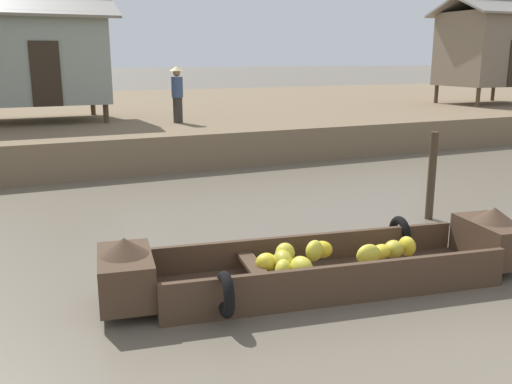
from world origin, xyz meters
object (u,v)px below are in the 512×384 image
vendor_person (177,91)px  mooring_post (432,176)px  banana_boat (325,264)px  stilt_house_mid_right (41,57)px  stilt_house_right (491,48)px

vendor_person → mooring_post: (2.11, -8.66, -1.07)m
banana_boat → mooring_post: size_ratio=3.58×
vendor_person → mooring_post: vendor_person is taller
banana_boat → stilt_house_mid_right: 13.16m
vendor_person → mooring_post: 8.97m
banana_boat → vendor_person: bearing=83.5°
banana_boat → stilt_house_right: 19.47m
banana_boat → stilt_house_right: (15.04, 12.02, 2.94)m
stilt_house_mid_right → mooring_post: bearing=-62.3°
banana_boat → stilt_house_mid_right: size_ratio=1.31×
stilt_house_right → vendor_person: size_ratio=2.63×
stilt_house_mid_right → vendor_person: 4.30m
banana_boat → vendor_person: vendor_person is taller
vendor_person → stilt_house_mid_right: bearing=148.7°
banana_boat → mooring_post: mooring_post is taller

